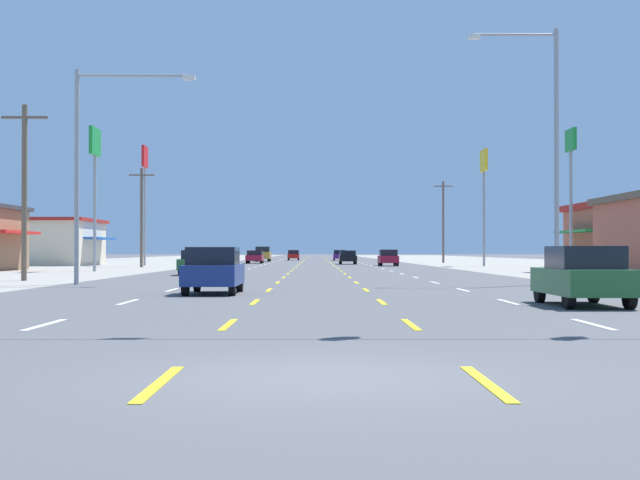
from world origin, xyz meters
TOP-DOWN VIEW (x-y plane):
  - ground_plane at (0.00, 66.00)m, footprint 572.00×572.00m
  - lot_apron_left at (-24.75, 66.00)m, footprint 28.00×440.00m
  - lot_apron_right at (24.75, 66.00)m, footprint 28.00×440.00m
  - lane_markings at (0.00, 104.50)m, footprint 10.64×227.60m
  - signal_span_wire at (-0.02, 6.99)m, footprint 26.51×0.52m
  - hatchback_far_right_nearest at (6.82, 12.83)m, footprint 1.72×3.90m
  - hatchback_inner_left_near at (-3.43, 19.30)m, footprint 1.72×3.90m
  - sedan_far_left_mid at (-7.01, 42.27)m, footprint 1.80×4.50m
  - hatchback_far_right_midfar at (6.77, 73.04)m, footprint 1.72×3.90m
  - sedan_inner_right_far at (3.37, 83.84)m, footprint 1.80×4.50m
  - sedan_far_left_farther at (-6.86, 89.59)m, footprint 1.80×4.50m
  - suv_far_left_farthest at (-7.03, 108.05)m, footprint 1.98×4.90m
  - hatchback_inner_right_distant_a at (3.43, 118.65)m, footprint 1.72×3.90m
  - hatchback_inner_left_distant_b at (-3.33, 123.52)m, footprint 1.72×3.90m
  - storefront_left_row_2 at (-27.94, 78.05)m, footprint 13.37×11.44m
  - pole_sign_left_row_1 at (-15.35, 51.44)m, footprint 0.24×2.46m
  - pole_sign_left_row_2 at (-16.51, 75.49)m, footprint 0.24×2.15m
  - pole_sign_right_row_1 at (17.51, 50.78)m, footprint 0.24×2.06m
  - pole_sign_right_row_2 at (15.54, 71.88)m, footprint 0.24×2.65m
  - streetlight_left_row_0 at (-9.54, 27.43)m, footprint 5.09×0.26m
  - streetlight_right_row_0 at (9.81, 27.43)m, footprint 3.85×0.26m
  - utility_pole_left_row_0 at (-13.89, 32.13)m, footprint 2.20×0.26m
  - utility_pole_left_row_1 at (-15.18, 67.11)m, footprint 2.20×0.26m
  - utility_pole_right_row_2 at (15.16, 95.25)m, footprint 2.20×0.26m

SIDE VIEW (x-z plane):
  - ground_plane at x=0.00m, z-range 0.00..0.00m
  - lot_apron_left at x=-24.75m, z-range 0.00..0.01m
  - lot_apron_right at x=24.75m, z-range 0.00..0.01m
  - lane_markings at x=0.00m, z-range 0.00..0.01m
  - sedan_far_left_mid at x=-7.01m, z-range 0.03..1.49m
  - sedan_inner_right_far at x=3.37m, z-range 0.03..1.49m
  - sedan_far_left_farther at x=-6.86m, z-range 0.03..1.49m
  - hatchback_far_right_nearest at x=6.82m, z-range 0.01..1.55m
  - hatchback_inner_left_near at x=-3.43m, z-range 0.01..1.55m
  - hatchback_far_right_midfar at x=6.77m, z-range 0.01..1.55m
  - hatchback_inner_right_distant_a at x=3.43m, z-range 0.01..1.55m
  - hatchback_inner_left_distant_b at x=-3.33m, z-range 0.01..1.55m
  - suv_far_left_farthest at x=-7.03m, z-range 0.04..2.02m
  - storefront_left_row_2 at x=-27.94m, z-range 0.02..4.60m
  - utility_pole_left_row_0 at x=-13.89m, z-range 0.19..8.55m
  - utility_pole_left_row_1 at x=-15.18m, z-range 0.19..8.80m
  - utility_pole_right_row_2 at x=15.16m, z-range 0.20..9.91m
  - signal_span_wire at x=-0.02m, z-range 0.76..9.97m
  - streetlight_left_row_0 at x=-9.54m, z-range 0.87..9.95m
  - streetlight_right_row_0 at x=9.81m, z-range 0.75..11.60m
  - pole_sign_right_row_1 at x=17.51m, z-range 2.43..12.24m
  - pole_sign_left_row_1 at x=-15.35m, z-range 2.75..12.70m
  - pole_sign_right_row_2 at x=15.54m, z-range 3.05..13.85m
  - pole_sign_left_row_2 at x=-16.51m, z-range 3.00..14.54m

